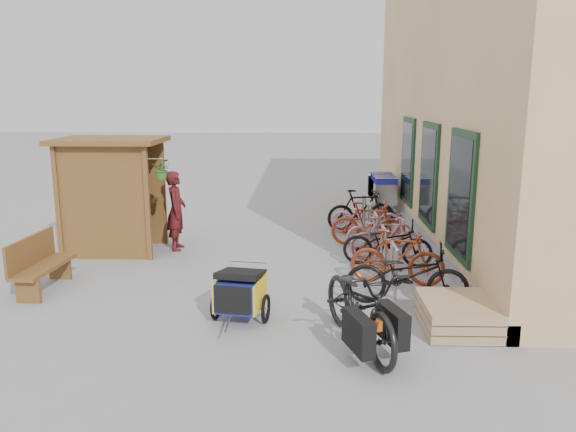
{
  "coord_description": "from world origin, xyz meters",
  "views": [
    {
      "loc": [
        0.8,
        -8.97,
        3.28
      ],
      "look_at": [
        0.5,
        1.5,
        1.0
      ],
      "focal_mm": 35.0,
      "sensor_mm": 36.0,
      "label": 1
    }
  ],
  "objects_px": {
    "pallet_stack": "(457,314)",
    "cargo_bike": "(361,306)",
    "bike_4": "(380,230)",
    "bike_3": "(386,238)",
    "kiosk": "(108,179)",
    "bike_5": "(368,224)",
    "bike_6": "(366,217)",
    "bike_0": "(407,275)",
    "bike_7": "(361,210)",
    "bench": "(39,263)",
    "shopping_carts": "(381,189)",
    "person_kiosk": "(176,211)",
    "child_trailer": "(240,291)",
    "bike_2": "(387,243)",
    "bike_1": "(397,257)"
  },
  "relations": [
    {
      "from": "person_kiosk",
      "to": "pallet_stack",
      "type": "bearing_deg",
      "value": -132.83
    },
    {
      "from": "child_trailer",
      "to": "bike_2",
      "type": "height_order",
      "value": "bike_2"
    },
    {
      "from": "person_kiosk",
      "to": "bike_5",
      "type": "distance_m",
      "value": 4.18
    },
    {
      "from": "child_trailer",
      "to": "bike_4",
      "type": "bearing_deg",
      "value": 67.27
    },
    {
      "from": "bike_4",
      "to": "bike_0",
      "type": "bearing_deg",
      "value": 167.48
    },
    {
      "from": "bike_0",
      "to": "bike_7",
      "type": "xyz_separation_m",
      "value": [
        -0.22,
        5.03,
        0.01
      ]
    },
    {
      "from": "kiosk",
      "to": "bike_6",
      "type": "height_order",
      "value": "kiosk"
    },
    {
      "from": "bike_2",
      "to": "bike_7",
      "type": "bearing_deg",
      "value": 14.7
    },
    {
      "from": "pallet_stack",
      "to": "cargo_bike",
      "type": "height_order",
      "value": "cargo_bike"
    },
    {
      "from": "person_kiosk",
      "to": "bike_2",
      "type": "distance_m",
      "value": 4.5
    },
    {
      "from": "bike_4",
      "to": "bike_6",
      "type": "height_order",
      "value": "bike_6"
    },
    {
      "from": "child_trailer",
      "to": "bike_5",
      "type": "relative_size",
      "value": 0.87
    },
    {
      "from": "bike_4",
      "to": "cargo_bike",
      "type": "bearing_deg",
      "value": 157.62
    },
    {
      "from": "kiosk",
      "to": "shopping_carts",
      "type": "xyz_separation_m",
      "value": [
        6.28,
        4.37,
        -0.9
      ]
    },
    {
      "from": "person_kiosk",
      "to": "bike_6",
      "type": "xyz_separation_m",
      "value": [
        4.2,
        1.42,
        -0.41
      ]
    },
    {
      "from": "bike_2",
      "to": "shopping_carts",
      "type": "bearing_deg",
      "value": 4.09
    },
    {
      "from": "shopping_carts",
      "to": "bike_4",
      "type": "relative_size",
      "value": 1.39
    },
    {
      "from": "bike_6",
      "to": "kiosk",
      "type": "bearing_deg",
      "value": 118.17
    },
    {
      "from": "bike_3",
      "to": "bike_4",
      "type": "distance_m",
      "value": 0.85
    },
    {
      "from": "person_kiosk",
      "to": "bike_2",
      "type": "relative_size",
      "value": 0.99
    },
    {
      "from": "child_trailer",
      "to": "cargo_bike",
      "type": "bearing_deg",
      "value": -17.13
    },
    {
      "from": "bike_3",
      "to": "bike_5",
      "type": "distance_m",
      "value": 1.05
    },
    {
      "from": "pallet_stack",
      "to": "bike_7",
      "type": "xyz_separation_m",
      "value": [
        -0.79,
        5.9,
        0.3
      ]
    },
    {
      "from": "bike_7",
      "to": "pallet_stack",
      "type": "bearing_deg",
      "value": 175.55
    },
    {
      "from": "bench",
      "to": "bike_7",
      "type": "distance_m",
      "value": 7.4
    },
    {
      "from": "bike_3",
      "to": "kiosk",
      "type": "bearing_deg",
      "value": 80.36
    },
    {
      "from": "shopping_carts",
      "to": "bike_4",
      "type": "xyz_separation_m",
      "value": [
        -0.54,
        -3.95,
        -0.25
      ]
    },
    {
      "from": "bike_3",
      "to": "bike_2",
      "type": "bearing_deg",
      "value": 170.3
    },
    {
      "from": "cargo_bike",
      "to": "bike_3",
      "type": "relative_size",
      "value": 1.58
    },
    {
      "from": "child_trailer",
      "to": "bike_1",
      "type": "height_order",
      "value": "bike_1"
    },
    {
      "from": "child_trailer",
      "to": "bike_4",
      "type": "xyz_separation_m",
      "value": [
        2.58,
        4.07,
        -0.05
      ]
    },
    {
      "from": "bike_0",
      "to": "bike_6",
      "type": "distance_m",
      "value": 4.61
    },
    {
      "from": "bench",
      "to": "bike_7",
      "type": "relative_size",
      "value": 0.9
    },
    {
      "from": "child_trailer",
      "to": "bike_0",
      "type": "height_order",
      "value": "bike_0"
    },
    {
      "from": "person_kiosk",
      "to": "bike_3",
      "type": "distance_m",
      "value": 4.45
    },
    {
      "from": "bike_4",
      "to": "bike_5",
      "type": "height_order",
      "value": "bike_5"
    },
    {
      "from": "bike_7",
      "to": "bike_0",
      "type": "bearing_deg",
      "value": 170.36
    },
    {
      "from": "shopping_carts",
      "to": "bike_0",
      "type": "bearing_deg",
      "value": -94.48
    },
    {
      "from": "person_kiosk",
      "to": "bike_7",
      "type": "relative_size",
      "value": 1.0
    },
    {
      "from": "bike_0",
      "to": "bike_4",
      "type": "relative_size",
      "value": 1.25
    },
    {
      "from": "kiosk",
      "to": "child_trailer",
      "type": "height_order",
      "value": "kiosk"
    },
    {
      "from": "bike_3",
      "to": "bike_4",
      "type": "relative_size",
      "value": 0.96
    },
    {
      "from": "kiosk",
      "to": "pallet_stack",
      "type": "xyz_separation_m",
      "value": [
        6.28,
        -3.87,
        -1.34
      ]
    },
    {
      "from": "bench",
      "to": "bike_1",
      "type": "xyz_separation_m",
      "value": [
        6.12,
        0.48,
        0.01
      ]
    },
    {
      "from": "pallet_stack",
      "to": "bike_2",
      "type": "xyz_separation_m",
      "value": [
        -0.57,
        3.0,
        0.24
      ]
    },
    {
      "from": "bike_6",
      "to": "bike_0",
      "type": "bearing_deg",
      "value": -166.23
    },
    {
      "from": "cargo_bike",
      "to": "bike_6",
      "type": "relative_size",
      "value": 1.4
    },
    {
      "from": "bench",
      "to": "bike_4",
      "type": "relative_size",
      "value": 1.0
    },
    {
      "from": "bike_6",
      "to": "bike_2",
      "type": "bearing_deg",
      "value": -164.54
    },
    {
      "from": "pallet_stack",
      "to": "bike_0",
      "type": "xyz_separation_m",
      "value": [
        -0.58,
        0.88,
        0.29
      ]
    }
  ]
}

